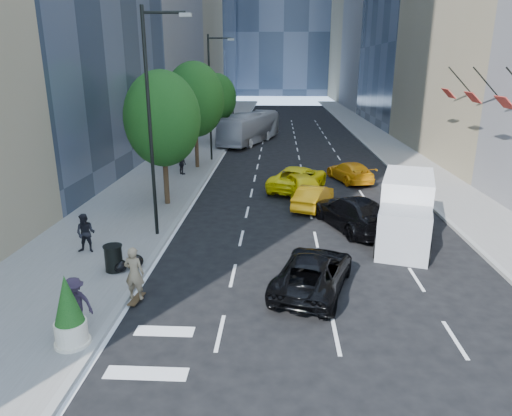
# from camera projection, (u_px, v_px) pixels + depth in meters

# --- Properties ---
(ground) EXTENTS (160.00, 160.00, 0.00)m
(ground) POSITION_uv_depth(u_px,v_px,m) (298.00, 277.00, 17.53)
(ground) COLOR black
(ground) RESTS_ON ground
(sidewalk_left) EXTENTS (6.00, 120.00, 0.15)m
(sidewalk_left) POSITION_uv_depth(u_px,v_px,m) (199.00, 145.00, 46.54)
(sidewalk_left) COLOR slate
(sidewalk_left) RESTS_ON ground
(sidewalk_right) EXTENTS (4.00, 120.00, 0.15)m
(sidewalk_right) POSITION_uv_depth(u_px,v_px,m) (387.00, 146.00, 45.63)
(sidewalk_right) COLOR slate
(sidewalk_right) RESTS_ON ground
(lamp_near) EXTENTS (2.13, 0.22, 10.00)m
(lamp_near) POSITION_uv_depth(u_px,v_px,m) (153.00, 112.00, 19.92)
(lamp_near) COLOR black
(lamp_near) RESTS_ON sidewalk_left
(lamp_far) EXTENTS (2.13, 0.22, 10.00)m
(lamp_far) POSITION_uv_depth(u_px,v_px,m) (212.00, 91.00, 37.08)
(lamp_far) COLOR black
(lamp_far) RESTS_ON sidewalk_left
(tree_near) EXTENTS (4.20, 4.20, 7.46)m
(tree_near) POSITION_uv_depth(u_px,v_px,m) (162.00, 119.00, 24.98)
(tree_near) COLOR #321C13
(tree_near) RESTS_ON sidewalk_left
(tree_mid) EXTENTS (4.50, 4.50, 7.99)m
(tree_mid) POSITION_uv_depth(u_px,v_px,m) (195.00, 100.00, 34.41)
(tree_mid) COLOR #321C13
(tree_mid) RESTS_ON sidewalk_left
(tree_far) EXTENTS (3.90, 3.90, 6.92)m
(tree_far) POSITION_uv_depth(u_px,v_px,m) (218.00, 98.00, 47.01)
(tree_far) COLOR #321C13
(tree_far) RESTS_ON sidewalk_left
(traffic_signal) EXTENTS (2.48, 0.53, 5.20)m
(traffic_signal) POSITION_uv_depth(u_px,v_px,m) (233.00, 97.00, 54.72)
(traffic_signal) COLOR black
(traffic_signal) RESTS_ON sidewalk_left
(facade_flags) EXTENTS (1.85, 13.30, 2.05)m
(facade_flags) POSITION_uv_depth(u_px,v_px,m) (491.00, 96.00, 24.71)
(facade_flags) COLOR black
(facade_flags) RESTS_ON ground
(skateboarder) EXTENTS (0.74, 0.53, 1.89)m
(skateboarder) POSITION_uv_depth(u_px,v_px,m) (135.00, 277.00, 15.38)
(skateboarder) COLOR #837051
(skateboarder) RESTS_ON ground
(black_sedan_lincoln) EXTENTS (3.56, 5.34, 1.36)m
(black_sedan_lincoln) POSITION_uv_depth(u_px,v_px,m) (313.00, 272.00, 16.35)
(black_sedan_lincoln) COLOR black
(black_sedan_lincoln) RESTS_ON ground
(black_sedan_mercedes) EXTENTS (4.14, 6.07, 1.63)m
(black_sedan_mercedes) POSITION_uv_depth(u_px,v_px,m) (353.00, 213.00, 22.53)
(black_sedan_mercedes) COLOR black
(black_sedan_mercedes) RESTS_ON ground
(taxi_a) EXTENTS (3.13, 4.80, 1.52)m
(taxi_a) POSITION_uv_depth(u_px,v_px,m) (299.00, 184.00, 28.25)
(taxi_a) COLOR yellow
(taxi_a) RESTS_ON ground
(taxi_b) EXTENTS (2.71, 4.27, 1.33)m
(taxi_b) POSITION_uv_depth(u_px,v_px,m) (313.00, 197.00, 25.86)
(taxi_b) COLOR #FFA30D
(taxi_b) RESTS_ON ground
(taxi_c) EXTENTS (4.49, 6.14, 1.55)m
(taxi_c) POSITION_uv_depth(u_px,v_px,m) (298.00, 178.00, 29.67)
(taxi_c) COLOR #FFEC0D
(taxi_c) RESTS_ON ground
(taxi_d) EXTENTS (3.24, 5.03, 1.36)m
(taxi_d) POSITION_uv_depth(u_px,v_px,m) (350.00, 172.00, 31.90)
(taxi_d) COLOR #FFA50D
(taxi_d) RESTS_ON ground
(city_bus) EXTENTS (5.99, 11.50, 3.13)m
(city_bus) POSITION_uv_depth(u_px,v_px,m) (250.00, 128.00, 47.70)
(city_bus) COLOR #BABCC1
(city_bus) RESTS_ON ground
(box_truck) EXTENTS (3.77, 6.43, 2.90)m
(box_truck) POSITION_uv_depth(u_px,v_px,m) (406.00, 209.00, 20.91)
(box_truck) COLOR silver
(box_truck) RESTS_ON ground
(pedestrian_a) EXTENTS (0.83, 0.64, 1.70)m
(pedestrian_a) POSITION_uv_depth(u_px,v_px,m) (86.00, 233.00, 19.24)
(pedestrian_a) COLOR black
(pedestrian_a) RESTS_ON sidewalk_left
(pedestrian_b) EXTENTS (0.96, 0.92, 1.60)m
(pedestrian_b) POSITION_uv_depth(u_px,v_px,m) (182.00, 164.00, 33.20)
(pedestrian_b) COLOR black
(pedestrian_b) RESTS_ON sidewalk_left
(pedestrian_c) EXTENTS (1.10, 0.67, 1.66)m
(pedestrian_c) POSITION_uv_depth(u_px,v_px,m) (75.00, 303.00, 13.60)
(pedestrian_c) COLOR #281E2D
(pedestrian_c) RESTS_ON sidewalk_left
(trash_can) EXTENTS (0.67, 0.67, 1.00)m
(trash_can) POSITION_uv_depth(u_px,v_px,m) (114.00, 259.00, 17.56)
(trash_can) COLOR black
(trash_can) RESTS_ON sidewalk_left
(planter_shrub) EXTENTS (0.90, 0.90, 2.16)m
(planter_shrub) POSITION_uv_depth(u_px,v_px,m) (69.00, 312.00, 12.73)
(planter_shrub) COLOR beige
(planter_shrub) RESTS_ON sidewalk_left
(garbage_bags) EXTENTS (1.06, 1.02, 0.53)m
(garbage_bags) POSITION_uv_depth(u_px,v_px,m) (129.00, 263.00, 17.76)
(garbage_bags) COLOR black
(garbage_bags) RESTS_ON sidewalk_left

